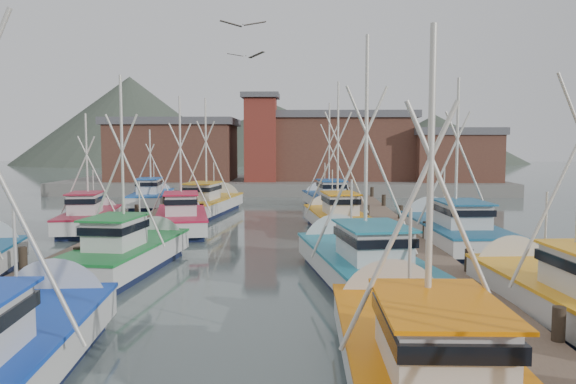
{
  "coord_description": "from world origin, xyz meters",
  "views": [
    {
      "loc": [
        2.12,
        -21.71,
        4.94
      ],
      "look_at": [
        1.4,
        5.02,
        2.6
      ],
      "focal_mm": 35.0,
      "sensor_mm": 36.0,
      "label": 1
    }
  ],
  "objects_px": {
    "boat_8": "(182,218)",
    "boat_4": "(132,252)",
    "boat_1": "(418,356)",
    "lookout_tower": "(261,137)",
    "boat_12": "(210,203)"
  },
  "relations": [
    {
      "from": "boat_8",
      "to": "boat_4",
      "type": "bearing_deg",
      "value": -100.96
    },
    {
      "from": "boat_1",
      "to": "boat_4",
      "type": "bearing_deg",
      "value": 130.64
    },
    {
      "from": "lookout_tower",
      "to": "boat_1",
      "type": "xyz_separation_m",
      "value": [
        6.44,
        -43.7,
        -4.87
      ]
    },
    {
      "from": "boat_1",
      "to": "lookout_tower",
      "type": "bearing_deg",
      "value": 98.3
    },
    {
      "from": "boat_4",
      "to": "boat_12",
      "type": "xyz_separation_m",
      "value": [
        0.1,
        17.93,
        0.0
      ]
    },
    {
      "from": "boat_1",
      "to": "boat_4",
      "type": "height_order",
      "value": "boat_4"
    },
    {
      "from": "boat_4",
      "to": "boat_12",
      "type": "distance_m",
      "value": 17.93
    },
    {
      "from": "lookout_tower",
      "to": "boat_8",
      "type": "relative_size",
      "value": 0.95
    },
    {
      "from": "boat_4",
      "to": "boat_8",
      "type": "bearing_deg",
      "value": 97.18
    },
    {
      "from": "boat_8",
      "to": "lookout_tower",
      "type": "bearing_deg",
      "value": 71.35
    },
    {
      "from": "lookout_tower",
      "to": "boat_4",
      "type": "xyz_separation_m",
      "value": [
        -2.59,
        -33.21,
        -4.87
      ]
    },
    {
      "from": "boat_1",
      "to": "boat_12",
      "type": "relative_size",
      "value": 0.98
    },
    {
      "from": "boat_1",
      "to": "boat_8",
      "type": "height_order",
      "value": "boat_8"
    },
    {
      "from": "boat_1",
      "to": "boat_8",
      "type": "bearing_deg",
      "value": 114.28
    },
    {
      "from": "lookout_tower",
      "to": "boat_12",
      "type": "xyz_separation_m",
      "value": [
        -2.5,
        -15.28,
        -4.87
      ]
    }
  ]
}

